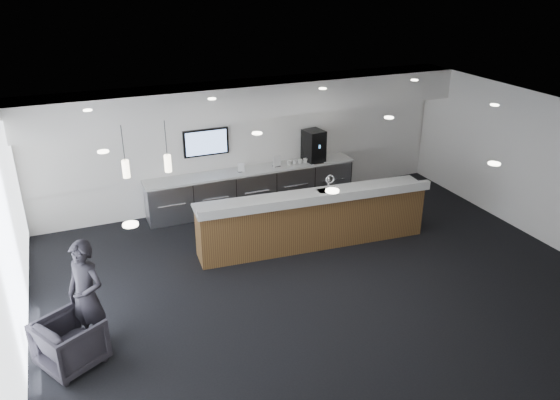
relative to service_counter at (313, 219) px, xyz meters
name	(u,v)px	position (x,y,z in m)	size (l,w,h in m)	color
ground	(321,281)	(-0.49, -1.36, -0.58)	(10.00, 10.00, 0.00)	black
ceiling	(326,123)	(-0.49, -1.36, 2.42)	(10.00, 8.00, 0.02)	black
back_wall	(246,142)	(-0.49, 2.64, 0.92)	(10.00, 0.02, 3.00)	white
left_wall	(7,264)	(-5.49, -1.36, 0.92)	(0.02, 8.00, 3.00)	white
right_wall	(540,168)	(4.51, -1.36, 0.92)	(0.02, 8.00, 3.00)	white
soffit_bulkhead	(252,98)	(-0.49, 2.19, 2.07)	(10.00, 0.90, 0.70)	white
alcove_panel	(247,139)	(-0.49, 2.61, 1.02)	(9.80, 0.06, 1.40)	white
window_blinds_wall	(10,263)	(-5.45, -1.36, 0.92)	(0.04, 7.36, 2.55)	silver
back_credenza	(253,188)	(-0.49, 2.28, -0.10)	(5.06, 0.66, 0.95)	#999BA2
wall_tv	(206,142)	(-1.49, 2.55, 1.07)	(1.05, 0.08, 0.62)	black
pendant_left	(173,170)	(-2.89, -0.56, 1.67)	(0.12, 0.12, 0.30)	#FFEFC6
pendant_right	(129,176)	(-3.59, -0.56, 1.67)	(0.12, 0.12, 0.30)	#FFEFC6
ceiling_can_lights	(326,125)	(-0.49, -1.36, 2.39)	(7.00, 5.00, 0.02)	white
service_counter	(313,219)	(0.00, 0.00, 0.00)	(4.87, 1.16, 1.49)	#4F321A
coffee_machine	(314,146)	(1.10, 2.29, 0.75)	(0.50, 0.59, 0.76)	black
info_sign_left	(241,168)	(-0.79, 2.20, 0.48)	(0.16, 0.02, 0.22)	white
info_sign_right	(277,161)	(0.11, 2.22, 0.50)	(0.20, 0.02, 0.26)	white
armchair	(71,343)	(-4.84, -1.98, -0.20)	(0.81, 0.83, 0.76)	black
lounge_guest	(87,296)	(-4.51, -1.63, 0.31)	(0.65, 0.42, 1.77)	black
cup_0	(305,161)	(0.85, 2.22, 0.43)	(0.11, 0.11, 0.10)	white
cup_1	(300,161)	(0.71, 2.22, 0.43)	(0.11, 0.11, 0.10)	white
cup_2	(295,162)	(0.57, 2.22, 0.43)	(0.11, 0.11, 0.10)	white
cup_3	(289,163)	(0.43, 2.22, 0.43)	(0.11, 0.11, 0.10)	white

